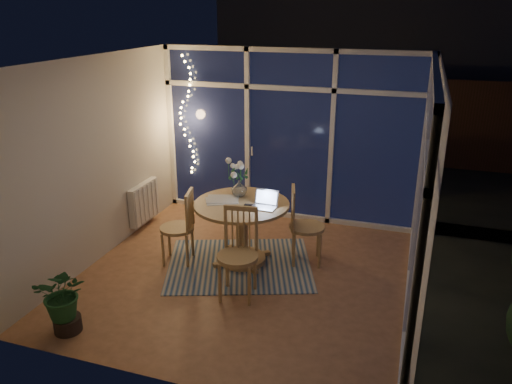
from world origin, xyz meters
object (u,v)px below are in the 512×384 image
dining_table (242,233)px  chair_front (237,255)px  flower_vase (239,188)px  chair_right (307,225)px  potted_plant (64,299)px  laptop (264,200)px  chair_left (177,226)px

dining_table → chair_front: chair_front is taller
chair_front → flower_vase: bearing=101.4°
chair_right → potted_plant: size_ratio=1.36×
chair_right → laptop: 0.72m
laptop → dining_table: bearing=170.8°
flower_vase → chair_front: bearing=-71.3°
dining_table → potted_plant: size_ratio=1.59×
chair_front → chair_left: bearing=144.8°
chair_left → chair_front: (1.03, -0.55, 0.03)m
dining_table → chair_right: chair_right is taller
chair_front → laptop: 0.84m
dining_table → flower_vase: flower_vase is taller
dining_table → flower_vase: bearing=116.1°
flower_vase → laptop: bearing=-35.4°
chair_right → laptop: (-0.48, -0.33, 0.42)m
chair_left → potted_plant: chair_left is taller
dining_table → chair_front: size_ratio=1.14×
laptop → potted_plant: bearing=-125.1°
laptop → chair_right: bearing=37.3°
potted_plant → chair_front: bearing=39.2°
chair_left → flower_vase: (0.68, 0.49, 0.43)m
dining_table → chair_left: chair_left is taller
chair_right → potted_plant: (-1.99, -2.23, -0.14)m
chair_right → laptop: laptop is taller
chair_left → chair_right: bearing=95.2°
chair_right → chair_front: bearing=137.0°
chair_front → flower_vase: chair_front is taller
laptop → potted_plant: laptop is taller
chair_front → laptop: chair_front is taller
chair_left → potted_plant: size_ratio=1.31×
laptop → flower_vase: (-0.42, 0.30, -0.01)m
laptop → chair_front: bearing=-92.5°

